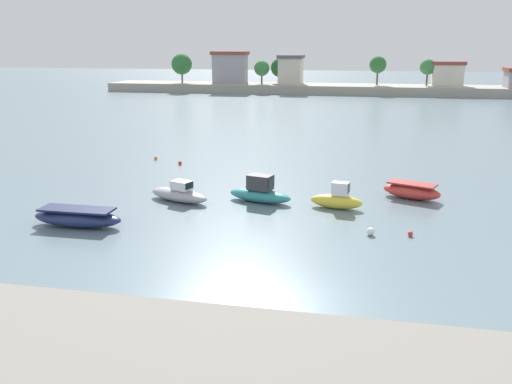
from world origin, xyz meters
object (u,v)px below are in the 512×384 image
object	(u,v)px
mooring_buoy_1	(371,232)
mooring_buoy_4	(156,158)
moored_boat_0	(77,218)
mooring_buoy_0	(410,234)
moored_boat_2	(260,192)
moored_boat_1	(179,194)
moored_boat_3	(337,199)
mooring_buoy_3	(180,163)
mooring_buoy_2	(248,187)
moored_boat_4	(412,191)

from	to	relation	value
mooring_buoy_1	mooring_buoy_4	distance (m)	24.90
mooring_buoy_1	moored_boat_0	bearing A→B (deg)	-173.84
moored_boat_0	mooring_buoy_0	bearing A→B (deg)	6.36
moored_boat_2	mooring_buoy_1	distance (m)	8.73
moored_boat_0	moored_boat_2	bearing A→B (deg)	37.25
moored_boat_1	mooring_buoy_0	xyz separation A→B (m)	(14.29, -3.96, -0.34)
moored_boat_3	moored_boat_0	bearing A→B (deg)	-146.89
moored_boat_2	moored_boat_3	bearing A→B (deg)	8.92
mooring_buoy_3	mooring_buoy_4	distance (m)	3.25
moored_boat_3	mooring_buoy_2	bearing A→B (deg)	162.43
moored_boat_4	mooring_buoy_2	bearing A→B (deg)	-156.81
moored_boat_2	mooring_buoy_0	size ratio (longest dim) A/B	15.90
mooring_buoy_3	mooring_buoy_2	bearing A→B (deg)	-43.34
moored_boat_2	mooring_buoy_1	size ratio (longest dim) A/B	10.58
moored_boat_2	mooring_buoy_3	xyz separation A→B (m)	(-8.84, 9.69, -0.46)
moored_boat_1	mooring_buoy_3	distance (m)	11.23
moored_boat_1	moored_boat_4	bearing A→B (deg)	34.77
moored_boat_2	moored_boat_3	xyz separation A→B (m)	(4.96, -0.48, -0.05)
moored_boat_2	mooring_buoy_4	distance (m)	16.24
mooring_buoy_3	mooring_buoy_0	bearing A→B (deg)	-39.04
mooring_buoy_1	mooring_buoy_0	bearing A→B (deg)	7.24
moored_boat_0	mooring_buoy_3	xyz separation A→B (m)	(0.23, 16.57, -0.34)
moored_boat_0	mooring_buoy_2	world-z (taller)	moored_boat_0
moored_boat_4	mooring_buoy_0	distance (m)	7.69
moored_boat_0	mooring_buoy_4	distance (m)	18.36
mooring_buoy_0	mooring_buoy_1	bearing A→B (deg)	-172.76
moored_boat_3	mooring_buoy_4	world-z (taller)	moored_boat_3
mooring_buoy_0	moored_boat_0	bearing A→B (deg)	-173.71
moored_boat_1	mooring_buoy_3	size ratio (longest dim) A/B	14.29
moored_boat_1	moored_boat_3	distance (m)	10.14
mooring_buoy_0	mooring_buoy_2	bearing A→B (deg)	144.40
moored_boat_0	moored_boat_2	world-z (taller)	moored_boat_2
moored_boat_4	mooring_buoy_2	size ratio (longest dim) A/B	9.59
mooring_buoy_0	mooring_buoy_3	size ratio (longest dim) A/B	0.87
mooring_buoy_1	moored_boat_2	bearing A→B (deg)	143.88
moored_boat_0	moored_boat_3	distance (m)	15.42
moored_boat_1	moored_boat_2	xyz separation A→B (m)	(5.17, 0.92, 0.14)
moored_boat_1	mooring_buoy_1	size ratio (longest dim) A/B	10.98
moored_boat_3	mooring_buoy_1	world-z (taller)	moored_boat_3
mooring_buoy_4	moored_boat_2	bearing A→B (deg)	-44.08
moored_boat_1	mooring_buoy_0	world-z (taller)	moored_boat_1
moored_boat_1	mooring_buoy_0	size ratio (longest dim) A/B	16.50
moored_boat_2	mooring_buoy_3	size ratio (longest dim) A/B	13.77
mooring_buoy_2	mooring_buoy_3	size ratio (longest dim) A/B	1.31
moored_boat_2	mooring_buoy_0	bearing A→B (deg)	-13.72
moored_boat_3	mooring_buoy_3	bearing A→B (deg)	152.21
mooring_buoy_0	mooring_buoy_2	size ratio (longest dim) A/B	0.66
moored_boat_4	mooring_buoy_3	world-z (taller)	moored_boat_4
moored_boat_2	moored_boat_4	size ratio (longest dim) A/B	1.10
moored_boat_2	mooring_buoy_2	bearing A→B (deg)	131.70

